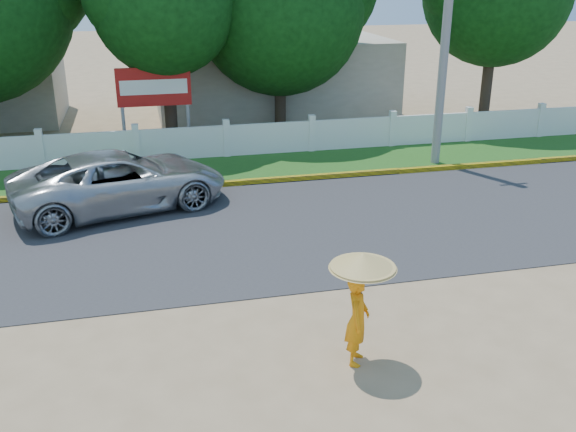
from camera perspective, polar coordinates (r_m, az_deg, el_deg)
The scene contains 11 objects.
ground at distance 12.04m, azimuth 2.20°, elevation -9.17°, with size 120.00×120.00×0.00m, color #9E8460.
road at distance 15.97m, azimuth -2.04°, elevation -1.14°, with size 60.00×7.00×0.02m, color #38383A.
grass_verge at distance 20.85m, azimuth -4.87°, elevation 4.25°, with size 60.00×3.50×0.03m, color #2D601E.
curb at distance 19.23m, azimuth -4.12°, elevation 2.99°, with size 40.00×0.18×0.16m, color yellow.
fence at distance 22.09m, azimuth -5.48°, elevation 6.64°, with size 40.00×0.10×1.10m, color silver.
building_near at distance 28.94m, azimuth -1.47°, elevation 12.34°, with size 10.00×6.00×3.20m, color #B7AD99.
utility_pole at distance 21.15m, azimuth 13.88°, elevation 15.80°, with size 0.28×0.28×8.59m, color gray.
vehicle at distance 17.66m, azimuth -14.69°, elevation 3.05°, with size 2.59×5.62×1.56m, color #AAAEB2.
monk_with_parasol at distance 10.31m, azimuth 6.42°, elevation -6.76°, with size 1.08×1.08×1.96m.
billboard at distance 22.65m, azimuth -11.82°, elevation 10.78°, with size 2.50×0.13×2.95m.
tree_row at distance 24.17m, azimuth -12.03°, elevation 17.83°, with size 30.70×7.27×8.61m.
Camera 1 is at (-2.81, -10.00, 6.10)m, focal length 40.00 mm.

